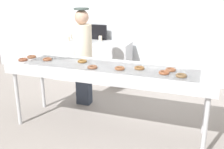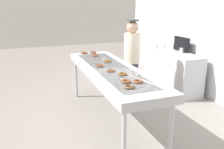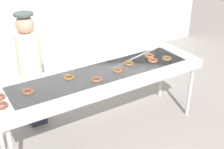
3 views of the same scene
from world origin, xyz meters
The scene contains 20 objects.
ground_plane centered at (0.00, 0.00, 0.00)m, with size 16.00×16.00×0.00m, color gray.
back_wall centered at (0.00, 2.38, 1.62)m, with size 8.00×0.12×3.24m, color silver.
fryer_conveyor centered at (0.00, 0.00, 0.89)m, with size 2.85×0.81×0.95m.
chocolate_donut_0 centered at (0.43, 0.02, 0.97)m, with size 0.14×0.14×0.03m, color brown.
chocolate_donut_1 centered at (-1.31, -0.13, 0.97)m, with size 0.14×0.14×0.03m, color brown.
chocolate_donut_2 centered at (0.19, -0.08, 0.97)m, with size 0.14×0.14×0.03m, color brown.
chocolate_donut_3 centered at (0.77, -0.07, 0.97)m, with size 0.14×0.14×0.03m, color brown.
chocolate_donut_4 centered at (-0.17, -0.15, 0.97)m, with size 0.14×0.14×0.03m, color brown.
chocolate_donut_5 centered at (0.99, -0.12, 0.97)m, with size 0.14×0.14×0.03m, color brown.
chocolate_donut_6 centered at (-0.98, 0.01, 0.97)m, with size 0.14×0.14×0.03m, color brown.
chocolate_donut_7 centered at (-1.29, 0.06, 0.97)m, with size 0.14×0.14×0.03m, color brown.
chocolate_donut_8 centered at (-0.44, 0.08, 0.97)m, with size 0.14×0.14×0.03m, color brown.
chocolate_donut_9 centered at (0.84, 0.08, 0.97)m, with size 0.14×0.14×0.03m, color brown.
worker_baker centered at (-0.73, 0.71, 0.95)m, with size 0.32×0.32×1.68m.
prep_counter centered at (-1.12, 1.93, 0.45)m, with size 1.73×0.55×0.89m, color #B7BABF.
paper_cup_0 centered at (-1.67, 2.03, 0.95)m, with size 0.08×0.08×0.11m, color beige.
paper_cup_1 centered at (-1.43, 2.15, 0.95)m, with size 0.08×0.08×0.11m, color beige.
paper_cup_2 centered at (-1.58, 1.76, 0.95)m, with size 0.08×0.08×0.11m, color beige.
paper_cup_3 centered at (-0.95, 2.05, 0.95)m, with size 0.08×0.08×0.11m, color beige.
menu_display centered at (-1.12, 2.16, 1.06)m, with size 0.55×0.04×0.33m, color black.
Camera 1 is at (1.22, -3.30, 1.98)m, focal length 42.63 mm.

